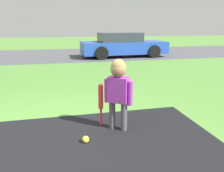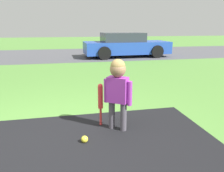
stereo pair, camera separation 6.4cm
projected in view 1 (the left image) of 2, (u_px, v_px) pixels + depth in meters
The scene contains 6 objects.
ground_plane at pixel (46, 149), 2.78m from camera, with size 60.00×60.00×0.00m, color #518438.
street_strip at pixel (57, 55), 11.92m from camera, with size 40.00×6.00×0.01m.
child at pixel (118, 85), 3.12m from camera, with size 0.37×0.30×1.07m.
baseball_bat at pixel (101, 99), 3.32m from camera, with size 0.08×0.08×0.68m.
sports_ball at pixel (86, 139), 2.91m from camera, with size 0.09×0.09×0.09m.
parked_car at pixel (123, 45), 11.03m from camera, with size 4.29×1.92×1.20m.
Camera 1 is at (0.27, -2.59, 1.50)m, focal length 35.00 mm.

